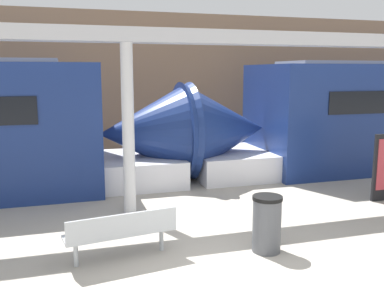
% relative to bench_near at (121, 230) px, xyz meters
% --- Properties ---
extents(ground_plane, '(60.00, 60.00, 0.00)m').
position_rel_bench_near_xyz_m(ground_plane, '(1.40, -0.99, -0.48)').
color(ground_plane, '#A8A093').
extents(station_wall, '(56.00, 0.20, 5.00)m').
position_rel_bench_near_xyz_m(station_wall, '(1.40, 9.18, 2.02)').
color(station_wall, '#937051').
rests_on(station_wall, ground_plane).
extents(bench_near, '(1.76, 0.69, 0.78)m').
position_rel_bench_near_xyz_m(bench_near, '(0.00, 0.00, 0.00)').
color(bench_near, '#ADB2B7').
rests_on(bench_near, ground_plane).
extents(trash_bin, '(0.48, 0.48, 0.93)m').
position_rel_bench_near_xyz_m(trash_bin, '(2.30, -0.33, -0.01)').
color(trash_bin, '#4C4F54').
rests_on(trash_bin, ground_plane).
extents(support_column_near, '(0.25, 0.25, 3.46)m').
position_rel_bench_near_xyz_m(support_column_near, '(0.46, 2.21, 1.25)').
color(support_column_near, silver).
rests_on(support_column_near, ground_plane).
extents(canopy_beam, '(28.00, 0.60, 0.28)m').
position_rel_bench_near_xyz_m(canopy_beam, '(0.46, 2.21, 3.12)').
color(canopy_beam, '#B7B7BC').
rests_on(canopy_beam, support_column_near).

